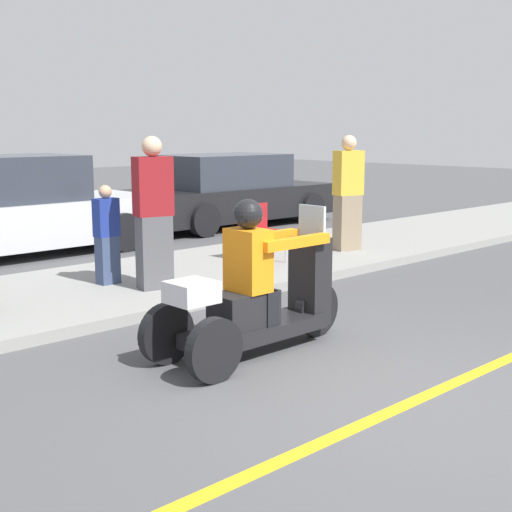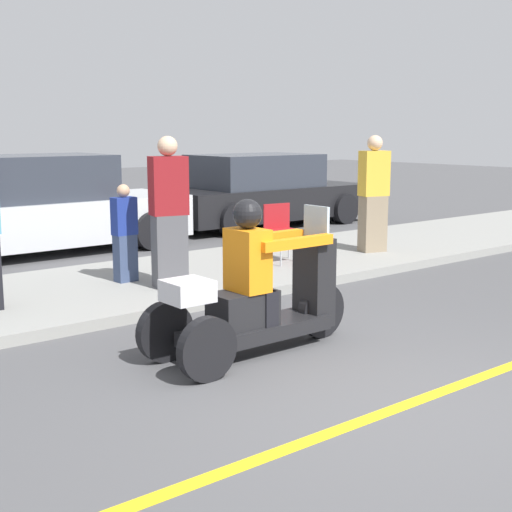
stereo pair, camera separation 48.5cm
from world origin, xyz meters
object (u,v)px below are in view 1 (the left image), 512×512
(spectator_far_back, at_px, (154,216))
(parked_car_lot_center, at_px, (228,192))
(spectator_with_child, at_px, (107,237))
(motorcycle_trike, at_px, (257,299))
(folding_chair_set_back, at_px, (260,226))
(parked_car_lot_left, at_px, (4,210))
(spectator_end_of_line, at_px, (348,195))

(spectator_far_back, relative_size, parked_car_lot_center, 0.39)
(spectator_with_child, bearing_deg, motorcycle_trike, -95.93)
(folding_chair_set_back, height_order, parked_car_lot_center, parked_car_lot_center)
(folding_chair_set_back, distance_m, parked_car_lot_center, 4.75)
(parked_car_lot_left, bearing_deg, folding_chair_set_back, -57.84)
(parked_car_lot_left, bearing_deg, spectator_far_back, -89.02)
(motorcycle_trike, distance_m, spectator_end_of_line, 5.08)
(parked_car_lot_center, bearing_deg, spectator_far_back, -138.96)
(parked_car_lot_center, bearing_deg, spectator_end_of_line, -105.32)
(spectator_with_child, xyz_separation_m, folding_chair_set_back, (2.40, -0.18, -0.08))
(parked_car_lot_left, bearing_deg, spectator_with_child, -93.46)
(spectator_with_child, distance_m, parked_car_lot_left, 3.32)
(spectator_end_of_line, bearing_deg, motorcycle_trike, -149.71)
(motorcycle_trike, bearing_deg, parked_car_lot_left, 85.37)
(spectator_far_back, xyz_separation_m, folding_chair_set_back, (2.13, 0.42, -0.36))
(spectator_end_of_line, relative_size, spectator_far_back, 0.99)
(folding_chair_set_back, relative_size, parked_car_lot_left, 0.17)
(spectator_far_back, relative_size, folding_chair_set_back, 2.19)
(parked_car_lot_left, xyz_separation_m, parked_car_lot_center, (4.98, 0.35, -0.04))
(spectator_with_child, distance_m, parked_car_lot_center, 6.34)
(motorcycle_trike, height_order, spectator_end_of_line, spectator_end_of_line)
(spectator_far_back, bearing_deg, spectator_end_of_line, 2.72)
(motorcycle_trike, xyz_separation_m, spectator_far_back, (0.58, 2.37, 0.48))
(spectator_end_of_line, xyz_separation_m, parked_car_lot_left, (-3.85, 3.74, -0.24))
(spectator_far_back, bearing_deg, parked_car_lot_center, 41.04)
(spectator_far_back, relative_size, parked_car_lot_left, 0.38)
(spectator_far_back, bearing_deg, motorcycle_trike, -103.67)
(parked_car_lot_left, bearing_deg, motorcycle_trike, -94.63)
(spectator_with_child, xyz_separation_m, parked_car_lot_center, (5.18, 3.67, -0.00))
(motorcycle_trike, height_order, folding_chair_set_back, motorcycle_trike)
(parked_car_lot_left, bearing_deg, parked_car_lot_center, 4.05)
(spectator_end_of_line, height_order, parked_car_lot_center, spectator_end_of_line)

